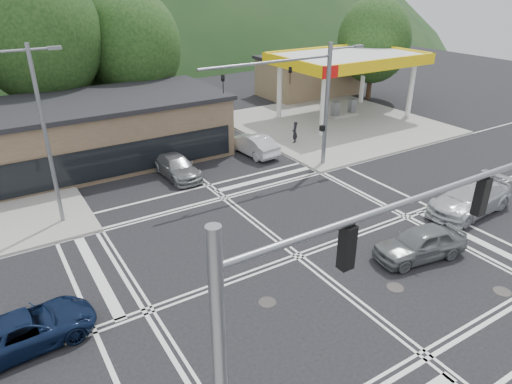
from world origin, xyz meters
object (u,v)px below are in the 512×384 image
car_northbound (177,167)px  pedestrian (295,132)px  car_grey_center (420,243)px  car_queue_a (253,144)px  car_silver_east (470,198)px  car_blue_west (27,330)px  car_queue_b (191,126)px

car_northbound → pedestrian: size_ratio=2.83×
car_grey_center → car_queue_a: (0.62, 15.39, 0.00)m
car_silver_east → car_queue_a: size_ratio=1.23×
car_blue_west → car_silver_east: (21.73, -1.86, 0.17)m
car_silver_east → car_northbound: 17.32m
car_blue_west → car_queue_a: (16.47, 11.94, 0.11)m
car_grey_center → car_northbound: bearing=-148.9°
car_queue_a → car_grey_center: bearing=83.1°
car_queue_a → car_silver_east: bearing=106.3°
car_queue_b → pedestrian: size_ratio=2.69×
car_silver_east → pedestrian: bearing=-177.3°
car_queue_b → pedestrian: 8.49m
car_queue_a → car_northbound: car_queue_a is taller
car_silver_east → car_queue_b: car_silver_east is taller
car_silver_east → car_queue_a: (-5.26, 13.81, -0.06)m
car_northbound → pedestrian: (10.02, 0.97, 0.30)m
car_silver_east → pedestrian: (-1.50, 13.90, 0.16)m
car_queue_b → car_grey_center: bearing=88.2°
car_blue_west → car_grey_center: (15.85, -3.45, 0.11)m
car_blue_west → car_silver_east: 21.81m
pedestrian → car_blue_west: bearing=-4.9°
car_queue_a → car_blue_west: bearing=31.4°
car_queue_b → car_blue_west: bearing=46.5°
car_grey_center → car_queue_a: 15.41m
car_blue_west → pedestrian: 23.54m
car_grey_center → pedestrian: bearing=174.0°
car_silver_east → car_blue_west: bearing=-98.3°
car_blue_west → car_northbound: car_northbound is taller
car_grey_center → car_queue_b: (-1.23, 21.86, 0.00)m
car_queue_b → car_northbound: car_queue_b is taller
car_grey_center → car_queue_b: bearing=-167.0°
car_queue_a → car_northbound: (-6.26, -0.88, -0.08)m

